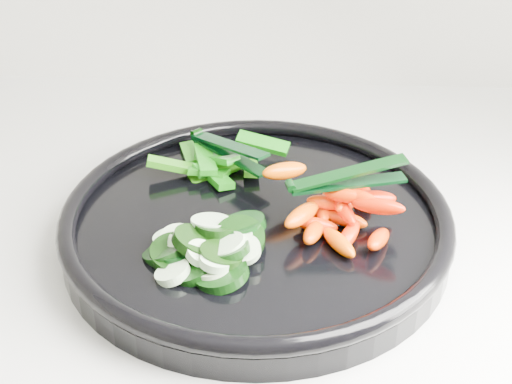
{
  "coord_description": "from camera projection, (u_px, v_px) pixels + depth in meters",
  "views": [
    {
      "loc": [
        -0.21,
        1.06,
        1.34
      ],
      "look_at": [
        -0.24,
        1.62,
        0.99
      ],
      "focal_mm": 50.0,
      "sensor_mm": 36.0,
      "label": 1
    }
  ],
  "objects": [
    {
      "name": "pepper_pile",
      "position": [
        216.0,
        163.0,
        0.76
      ],
      "size": [
        0.15,
        0.1,
        0.04
      ],
      "color": "#1C6709",
      "rests_on": "veggie_tray"
    },
    {
      "name": "tong_carrot",
      "position": [
        345.0,
        179.0,
        0.65
      ],
      "size": [
        0.11,
        0.05,
        0.02
      ],
      "color": "black",
      "rests_on": "carrot_pile"
    },
    {
      "name": "veggie_tray",
      "position": [
        256.0,
        222.0,
        0.69
      ],
      "size": [
        0.4,
        0.4,
        0.04
      ],
      "color": "black",
      "rests_on": "counter"
    },
    {
      "name": "carrot_pile",
      "position": [
        338.0,
        208.0,
        0.67
      ],
      "size": [
        0.14,
        0.14,
        0.05
      ],
      "color": "#F83400",
      "rests_on": "veggie_tray"
    },
    {
      "name": "tong_pepper",
      "position": [
        227.0,
        149.0,
        0.75
      ],
      "size": [
        0.09,
        0.09,
        0.02
      ],
      "color": "black",
      "rests_on": "pepper_pile"
    },
    {
      "name": "cucumber_pile",
      "position": [
        203.0,
        247.0,
        0.63
      ],
      "size": [
        0.13,
        0.12,
        0.04
      ],
      "color": "black",
      "rests_on": "veggie_tray"
    }
  ]
}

